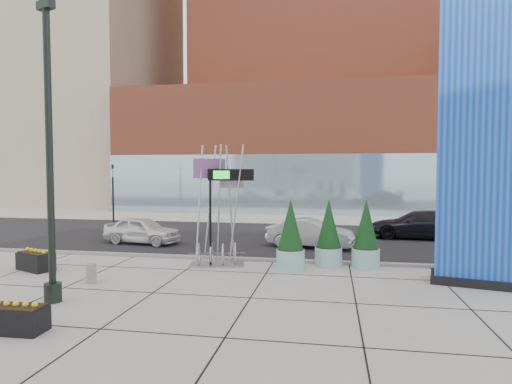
% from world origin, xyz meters
% --- Properties ---
extents(ground, '(160.00, 160.00, 0.00)m').
position_xyz_m(ground, '(0.00, 0.00, 0.00)').
color(ground, '#9E9991').
rests_on(ground, ground).
extents(street_asphalt, '(80.00, 12.00, 0.02)m').
position_xyz_m(street_asphalt, '(0.00, 10.00, 0.01)').
color(street_asphalt, black).
rests_on(street_asphalt, ground).
extents(curb_edge, '(80.00, 0.30, 0.12)m').
position_xyz_m(curb_edge, '(0.00, 4.00, 0.06)').
color(curb_edge, gray).
rests_on(curb_edge, ground).
extents(tower_podium, '(34.00, 10.00, 11.00)m').
position_xyz_m(tower_podium, '(1.00, 27.00, 5.50)').
color(tower_podium, '#A54830').
rests_on(tower_podium, ground).
extents(tower_glass_front, '(34.00, 0.60, 5.00)m').
position_xyz_m(tower_glass_front, '(1.00, 22.20, 2.50)').
color(tower_glass_front, '#8CA5B2').
rests_on(tower_glass_front, ground).
extents(building_beige_left, '(18.00, 20.00, 34.00)m').
position_xyz_m(building_beige_left, '(-26.00, 34.00, 17.00)').
color(building_beige_left, gray).
rests_on(building_beige_left, ground).
extents(blue_pylon, '(3.22, 2.00, 9.97)m').
position_xyz_m(blue_pylon, '(8.09, 1.76, 4.82)').
color(blue_pylon, '#0C41B4').
rests_on(blue_pylon, ground).
extents(lamp_post, '(0.59, 0.48, 8.64)m').
position_xyz_m(lamp_post, '(-4.41, -2.33, 3.53)').
color(lamp_post, black).
rests_on(lamp_post, ground).
extents(public_art_sculpture, '(2.24, 1.43, 4.72)m').
position_xyz_m(public_art_sculpture, '(-1.08, 3.00, 1.24)').
color(public_art_sculpture, '#A8AAAD').
rests_on(public_art_sculpture, ground).
extents(concrete_bollard, '(0.33, 0.33, 0.64)m').
position_xyz_m(concrete_bollard, '(-4.48, -0.28, 0.32)').
color(concrete_bollard, gray).
rests_on(concrete_bollard, ground).
extents(overhead_street_sign, '(1.77, 0.46, 3.75)m').
position_xyz_m(overhead_street_sign, '(-0.66, 2.80, 3.22)').
color(overhead_street_sign, black).
rests_on(overhead_street_sign, ground).
extents(round_planter_east, '(1.05, 1.05, 2.62)m').
position_xyz_m(round_planter_east, '(4.60, 3.60, 1.24)').
color(round_planter_east, '#92C1C5').
rests_on(round_planter_east, ground).
extents(round_planter_mid, '(1.04, 1.04, 2.61)m').
position_xyz_m(round_planter_mid, '(3.20, 3.60, 1.23)').
color(round_planter_mid, '#92C1C5').
rests_on(round_planter_mid, ground).
extents(round_planter_west, '(1.06, 1.06, 2.66)m').
position_xyz_m(round_planter_west, '(1.80, 2.82, 1.26)').
color(round_planter_west, '#92C1C5').
rests_on(round_planter_west, ground).
extents(box_planter_north, '(1.63, 1.24, 0.81)m').
position_xyz_m(box_planter_north, '(-7.50, 1.00, 0.37)').
color(box_planter_north, black).
rests_on(box_planter_north, ground).
extents(box_planter_south, '(1.34, 0.70, 0.73)m').
position_xyz_m(box_planter_south, '(-3.80, -4.50, 0.33)').
color(box_planter_south, black).
rests_on(box_planter_south, ground).
extents(car_white_west, '(4.12, 2.18, 1.34)m').
position_xyz_m(car_white_west, '(-6.09, 7.05, 0.67)').
color(car_white_west, white).
rests_on(car_white_west, ground).
extents(car_silver_mid, '(4.31, 2.23, 1.35)m').
position_xyz_m(car_silver_mid, '(2.30, 7.41, 0.68)').
color(car_silver_mid, '#B0B2B8').
rests_on(car_silver_mid, ground).
extents(car_dark_east, '(5.34, 2.52, 1.51)m').
position_xyz_m(car_dark_east, '(7.94, 11.09, 0.75)').
color(car_dark_east, black).
rests_on(car_dark_east, ground).
extents(traffic_signal, '(0.15, 0.18, 4.10)m').
position_xyz_m(traffic_signal, '(-12.00, 15.00, 2.30)').
color(traffic_signal, black).
rests_on(traffic_signal, ground).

